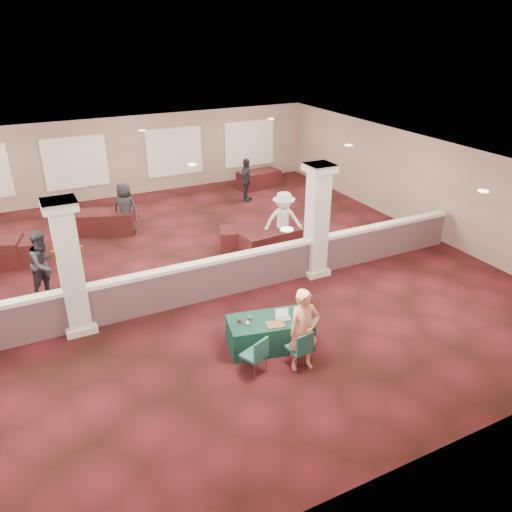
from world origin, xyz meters
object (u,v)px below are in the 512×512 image
far_table_front_center (247,239)px  attendee_a (44,264)px  near_table (270,333)px  conf_chair_main (301,347)px  far_table_front_left (11,253)px  attendee_d (125,208)px  far_table_back_right (259,179)px  far_table_front_right (270,242)px  attendee_c (246,180)px  far_table_back_center (107,222)px  woman (304,330)px  attendee_b (283,221)px  conf_chair_side (257,353)px

far_table_front_center → attendee_a: attendee_a is taller
far_table_front_center → near_table: bearing=-110.1°
conf_chair_main → far_table_front_center: size_ratio=0.52×
far_table_front_left → attendee_d: (3.65, 0.88, 0.53)m
far_table_back_right → attendee_a: (-9.21, -5.95, 0.55)m
far_table_front_right → far_table_back_right: size_ratio=1.03×
conf_chair_main → attendee_c: (3.59, 10.17, 0.35)m
far_table_front_center → far_table_back_center: size_ratio=0.92×
woman → far_table_front_left: bearing=128.4°
far_table_front_right → near_table: bearing=-117.9°
far_table_front_left → attendee_c: 9.00m
far_table_front_center → far_table_back_center: 5.00m
woman → attendee_d: size_ratio=1.02×
far_table_front_center → attendee_d: attendee_d is taller
woman → attendee_b: (2.55, 5.39, 0.04)m
conf_chair_main → woman: (0.04, 0.00, 0.39)m
attendee_a → far_table_back_right: bearing=-4.9°
near_table → far_table_back_center: (-1.87, 8.35, 0.02)m
far_table_front_left → far_table_front_center: size_ratio=1.04×
near_table → far_table_front_center: size_ratio=1.07×
attendee_a → conf_chair_main: bearing=-89.8°
far_table_back_right → far_table_front_right: bearing=-113.9°
conf_chair_main → far_table_back_center: conf_chair_main is taller
conf_chair_main → conf_chair_side: bearing=161.7°
far_table_back_center → conf_chair_side: bearing=-82.6°
attendee_b → attendee_c: (1.00, 4.78, -0.09)m
attendee_c → far_table_front_center: bearing=-163.5°
far_table_front_center → far_table_front_right: bearing=-49.7°
near_table → far_table_back_right: far_table_back_right is taller
near_table → woman: size_ratio=1.00×
conf_chair_side → attendee_d: size_ratio=0.49×
attendee_c → attendee_a: bearing=161.6°
near_table → attendee_c: (3.81, 9.21, 0.52)m
conf_chair_side → far_table_back_center: (-1.18, 9.08, -0.14)m
near_table → far_table_front_center: (1.83, 4.98, -0.00)m
far_table_back_right → attendee_d: (-6.34, -2.62, 0.53)m
far_table_front_left → far_table_front_center: (6.75, -2.11, -0.01)m
far_table_back_right → attendee_a: 10.98m
attendee_d → far_table_back_right: bearing=-118.3°
far_table_front_center → attendee_d: size_ratio=0.95×
conf_chair_side → far_table_front_center: conf_chair_side is taller
near_table → attendee_c: attendee_c is taller
attendee_c → far_table_back_center: bearing=140.3°
far_table_front_right → conf_chair_main: bearing=-111.4°
far_table_back_center → far_table_front_left: bearing=-157.7°
far_table_front_right → far_table_front_left: bearing=159.6°
far_table_front_center → far_table_back_right: (3.24, 5.61, 0.02)m
woman → far_table_front_center: bearing=80.8°
conf_chair_main → woman: 0.39m
near_table → attendee_d: (-1.27, 7.98, 0.54)m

